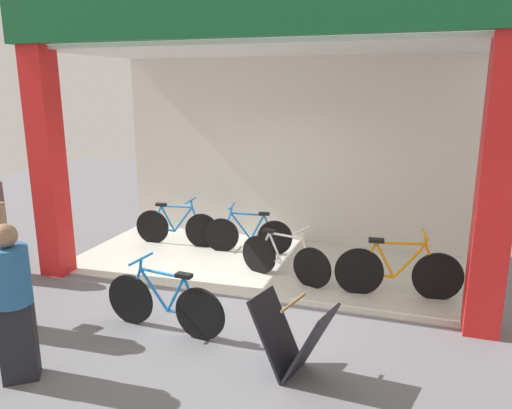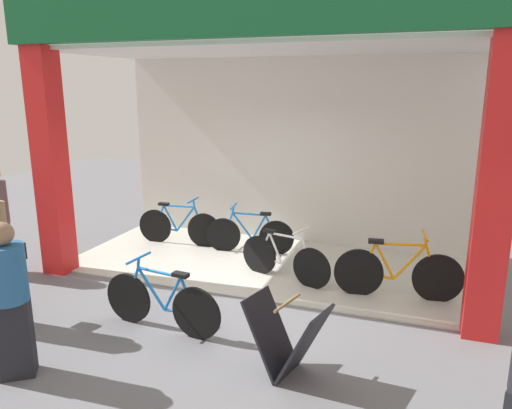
{
  "view_description": "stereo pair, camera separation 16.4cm",
  "coord_description": "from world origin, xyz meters",
  "px_view_note": "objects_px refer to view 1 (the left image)",
  "views": [
    {
      "loc": [
        2.1,
        -5.73,
        2.81
      ],
      "look_at": [
        0.0,
        0.68,
        1.15
      ],
      "focal_mm": 34.12,
      "sensor_mm": 36.0,
      "label": 1
    },
    {
      "loc": [
        2.26,
        -5.68,
        2.81
      ],
      "look_at": [
        0.0,
        0.68,
        1.15
      ],
      "focal_mm": 34.12,
      "sensor_mm": 36.0,
      "label": 2
    }
  ],
  "objects_px": {
    "bicycle_inside_1": "(398,271)",
    "bicycle_inside_2": "(284,259)",
    "bicycle_inside_0": "(177,227)",
    "bicycle_inside_3": "(248,235)",
    "sandwich_board_sign": "(293,338)",
    "pedestrian_0": "(13,301)",
    "bicycle_parked_0": "(164,304)"
  },
  "relations": [
    {
      "from": "bicycle_inside_1",
      "to": "bicycle_inside_2",
      "type": "xyz_separation_m",
      "value": [
        -1.6,
        0.09,
        -0.04
      ]
    },
    {
      "from": "bicycle_inside_1",
      "to": "bicycle_inside_0",
      "type": "bearing_deg",
      "value": 164.72
    },
    {
      "from": "bicycle_inside_2",
      "to": "bicycle_inside_1",
      "type": "bearing_deg",
      "value": -3.27
    },
    {
      "from": "bicycle_inside_2",
      "to": "sandwich_board_sign",
      "type": "relative_size",
      "value": 1.65
    },
    {
      "from": "bicycle_inside_0",
      "to": "bicycle_inside_3",
      "type": "height_order",
      "value": "bicycle_inside_0"
    },
    {
      "from": "bicycle_inside_3",
      "to": "pedestrian_0",
      "type": "height_order",
      "value": "pedestrian_0"
    },
    {
      "from": "bicycle_inside_2",
      "to": "bicycle_inside_0",
      "type": "bearing_deg",
      "value": 156.86
    },
    {
      "from": "sandwich_board_sign",
      "to": "bicycle_inside_3",
      "type": "bearing_deg",
      "value": 115.93
    },
    {
      "from": "bicycle_inside_2",
      "to": "bicycle_parked_0",
      "type": "height_order",
      "value": "bicycle_parked_0"
    },
    {
      "from": "bicycle_parked_0",
      "to": "sandwich_board_sign",
      "type": "distance_m",
      "value": 1.68
    },
    {
      "from": "sandwich_board_sign",
      "to": "pedestrian_0",
      "type": "height_order",
      "value": "pedestrian_0"
    },
    {
      "from": "bicycle_inside_0",
      "to": "sandwich_board_sign",
      "type": "relative_size",
      "value": 1.78
    },
    {
      "from": "bicycle_inside_1",
      "to": "sandwich_board_sign",
      "type": "relative_size",
      "value": 1.9
    },
    {
      "from": "bicycle_inside_1",
      "to": "sandwich_board_sign",
      "type": "height_order",
      "value": "bicycle_inside_1"
    },
    {
      "from": "pedestrian_0",
      "to": "sandwich_board_sign",
      "type": "bearing_deg",
      "value": 19.46
    },
    {
      "from": "bicycle_inside_1",
      "to": "bicycle_inside_3",
      "type": "distance_m",
      "value": 2.71
    },
    {
      "from": "bicycle_parked_0",
      "to": "bicycle_inside_0",
      "type": "bearing_deg",
      "value": 114.65
    },
    {
      "from": "sandwich_board_sign",
      "to": "pedestrian_0",
      "type": "distance_m",
      "value": 2.7
    },
    {
      "from": "bicycle_inside_0",
      "to": "sandwich_board_sign",
      "type": "xyz_separation_m",
      "value": [
        2.95,
        -3.26,
        0.05
      ]
    },
    {
      "from": "bicycle_inside_0",
      "to": "bicycle_parked_0",
      "type": "height_order",
      "value": "same"
    },
    {
      "from": "bicycle_inside_0",
      "to": "bicycle_inside_2",
      "type": "bearing_deg",
      "value": -23.14
    },
    {
      "from": "bicycle_inside_1",
      "to": "bicycle_inside_3",
      "type": "height_order",
      "value": "bicycle_inside_1"
    },
    {
      "from": "bicycle_inside_0",
      "to": "pedestrian_0",
      "type": "distance_m",
      "value": 4.2
    },
    {
      "from": "bicycle_inside_0",
      "to": "bicycle_inside_2",
      "type": "height_order",
      "value": "bicycle_inside_0"
    },
    {
      "from": "bicycle_inside_2",
      "to": "sandwich_board_sign",
      "type": "height_order",
      "value": "bicycle_inside_2"
    },
    {
      "from": "bicycle_inside_1",
      "to": "bicycle_parked_0",
      "type": "xyz_separation_m",
      "value": [
        -2.53,
        -1.82,
        -0.02
      ]
    },
    {
      "from": "bicycle_inside_1",
      "to": "bicycle_parked_0",
      "type": "height_order",
      "value": "bicycle_inside_1"
    },
    {
      "from": "bicycle_inside_1",
      "to": "bicycle_inside_3",
      "type": "relative_size",
      "value": 1.12
    },
    {
      "from": "bicycle_inside_0",
      "to": "bicycle_inside_1",
      "type": "xyz_separation_m",
      "value": [
        3.85,
        -1.05,
        0.02
      ]
    },
    {
      "from": "pedestrian_0",
      "to": "bicycle_parked_0",
      "type": "bearing_deg",
      "value": 55.48
    },
    {
      "from": "bicycle_inside_3",
      "to": "sandwich_board_sign",
      "type": "bearing_deg",
      "value": -64.07
    },
    {
      "from": "sandwich_board_sign",
      "to": "bicycle_inside_2",
      "type": "bearing_deg",
      "value": 106.92
    }
  ]
}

